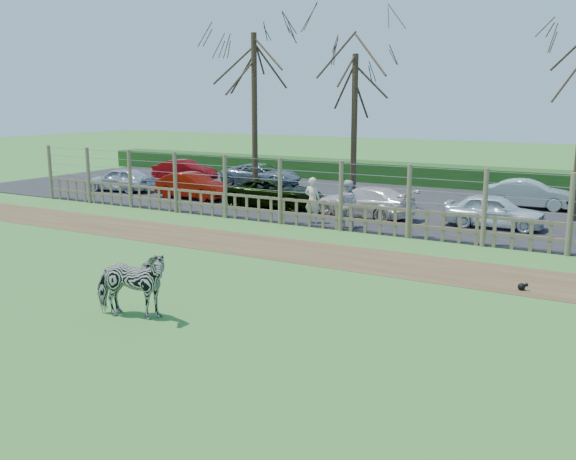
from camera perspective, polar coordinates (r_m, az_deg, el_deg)
The scene contains 19 objects.
ground at distance 16.30m, azimuth -7.47°, elevation -4.97°, with size 120.00×120.00×0.00m, color #5B9543.
dirt_strip at distance 19.94m, azimuth 0.37°, elevation -1.79°, with size 34.00×2.80×0.01m, color brown.
asphalt at distance 28.90m, azimuth 10.20°, elevation 2.25°, with size 44.00×13.00×0.04m, color #232326.
hedge at distance 35.44m, azimuth 14.09°, elevation 4.65°, with size 46.00×2.00×1.10m, color #1E4716.
fence at distance 22.83m, azimuth 4.71°, elevation 1.93°, with size 30.16×0.16×2.50m.
tree_left at distance 29.63m, azimuth -3.03°, elevation 13.50°, with size 4.80×4.80×7.88m.
tree_mid at distance 28.34m, azimuth 5.96°, elevation 12.03°, with size 4.80×4.80×6.83m.
zebra at distance 14.05m, azimuth -13.83°, elevation -4.74°, with size 0.81×1.77×1.50m, color gray.
visitor_a at distance 23.99m, azimuth 2.19°, elevation 2.67°, with size 0.63×0.41×1.72m, color beige.
visitor_b at distance 23.26m, azimuth 5.27°, elevation 2.34°, with size 0.84×0.65×1.72m, color silver.
crow at distance 16.81m, azimuth 20.09°, elevation -4.74°, with size 0.25×0.18×0.20m.
car_0 at distance 33.45m, azimuth -14.65°, elevation 4.38°, with size 1.42×3.52×1.20m, color silver.
car_1 at distance 30.28m, azimuth -8.48°, elevation 3.91°, with size 1.27×3.64×1.20m, color maroon.
car_2 at distance 27.67m, azimuth -1.16°, elevation 3.32°, with size 1.99×4.32×1.20m, color black.
car_3 at distance 25.40m, azimuth 6.77°, elevation 2.49°, with size 1.68×4.13×1.20m, color silver.
car_4 at distance 24.34m, azimuth 17.88°, elevation 1.62°, with size 1.42×3.52×1.20m, color silver.
car_7 at distance 36.74m, azimuth -9.17°, elevation 5.22°, with size 1.27×3.64×1.20m, color maroon.
car_8 at distance 34.23m, azimuth -2.37°, elevation 4.90°, with size 1.99×4.32×1.20m, color slate.
car_11 at distance 29.15m, azimuth 20.64°, elevation 3.00°, with size 1.27×3.64×1.20m, color #ADC2BB.
Camera 1 is at (9.55, -12.38, 4.62)m, focal length 40.00 mm.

